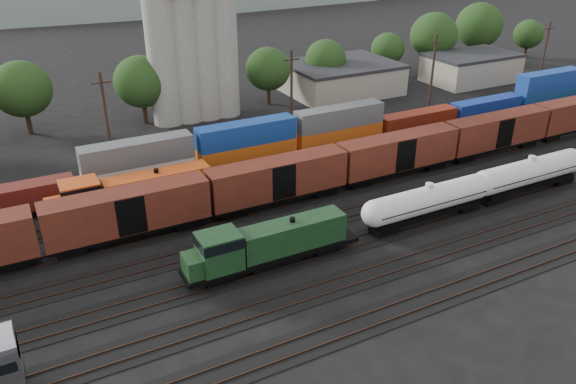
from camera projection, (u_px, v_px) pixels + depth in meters
name	position (u px, v px, depth m)	size (l,w,h in m)	color
ground	(288.00, 230.00, 54.61)	(600.00, 600.00, 0.00)	black
tracks	(288.00, 229.00, 54.59)	(180.00, 33.20, 0.20)	black
green_locomotive	(263.00, 245.00, 47.49)	(16.03, 2.83, 4.24)	black
tank_car_a	(428.00, 201.00, 54.90)	(15.23, 2.73, 3.99)	silver
tank_car_b	(529.00, 173.00, 60.70)	(15.77, 2.82, 4.13)	silver
orange_locomotive	(128.00, 193.00, 56.10)	(17.89, 2.98, 4.47)	black
boxcar_string	(398.00, 153.00, 64.19)	(169.00, 2.90, 4.20)	black
container_wall	(249.00, 149.00, 66.42)	(165.60, 2.60, 5.80)	black
grain_silo	(191.00, 43.00, 79.61)	(13.40, 5.00, 29.00)	gray
industrial_sheds	(219.00, 100.00, 84.25)	(119.38, 17.26, 5.10)	#9E937F
tree_band	(52.00, 83.00, 75.48)	(165.35, 21.58, 13.85)	black
utility_poles	(206.00, 107.00, 69.35)	(122.20, 0.36, 12.00)	black
distant_hills	(90.00, 23.00, 280.31)	(860.00, 286.00, 130.00)	#59665B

